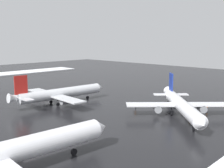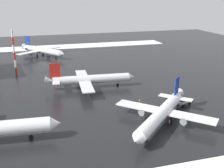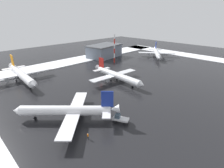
# 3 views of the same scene
# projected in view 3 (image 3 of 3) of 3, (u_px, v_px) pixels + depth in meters

# --- Properties ---
(ground_plane) EXTENTS (240.00, 240.00, 0.00)m
(ground_plane) POSITION_uv_depth(u_px,v_px,m) (137.00, 78.00, 85.11)
(ground_plane) COLOR black
(snow_bank_far) EXTENTS (152.00, 16.00, 0.35)m
(snow_bank_far) POSITION_uv_depth(u_px,v_px,m) (78.00, 60.00, 117.87)
(snow_bank_far) COLOR white
(snow_bank_far) RESTS_ON ground_plane
(snow_bank_left) EXTENTS (14.00, 116.00, 0.35)m
(snow_bank_left) POSITION_uv_depth(u_px,v_px,m) (193.00, 56.00, 128.94)
(snow_bank_left) COLOR white
(snow_bank_left) RESTS_ON ground_plane
(airplane_distant_tail) EXTENTS (24.31, 24.37, 9.23)m
(airplane_distant_tail) POSITION_uv_depth(u_px,v_px,m) (68.00, 111.00, 50.49)
(airplane_distant_tail) COLOR white
(airplane_distant_tail) RESTS_ON ground_plane
(airplane_far_rear) EXTENTS (25.69, 30.96, 9.19)m
(airplane_far_rear) POSITION_uv_depth(u_px,v_px,m) (117.00, 76.00, 79.27)
(airplane_far_rear) COLOR silver
(airplane_far_rear) RESTS_ON ground_plane
(airplane_foreground_jet) EXTENTS (26.57, 23.41, 9.31)m
(airplane_foreground_jet) POSITION_uv_depth(u_px,v_px,m) (157.00, 53.00, 124.22)
(airplane_foreground_jet) COLOR silver
(airplane_foreground_jet) RESTS_ON ground_plane
(airplane_parked_portside) EXTENTS (28.83, 34.75, 10.31)m
(airplane_parked_portside) POSITION_uv_depth(u_px,v_px,m) (21.00, 75.00, 79.25)
(airplane_parked_portside) COLOR white
(airplane_parked_portside) RESTS_ON ground_plane
(pushback_tug) EXTENTS (3.95, 5.10, 2.50)m
(pushback_tug) POSITION_uv_depth(u_px,v_px,m) (120.00, 118.00, 49.94)
(pushback_tug) COLOR silver
(pushback_tug) RESTS_ON ground_plane
(ground_crew_beside_wing) EXTENTS (0.36, 0.36, 1.71)m
(ground_crew_beside_wing) POSITION_uv_depth(u_px,v_px,m) (67.00, 121.00, 49.34)
(ground_crew_beside_wing) COLOR black
(ground_crew_beside_wing) RESTS_ON ground_plane
(ground_crew_mid_apron) EXTENTS (0.36, 0.36, 1.71)m
(ground_crew_mid_apron) POSITION_uv_depth(u_px,v_px,m) (101.00, 101.00, 60.40)
(ground_crew_mid_apron) COLOR black
(ground_crew_mid_apron) RESTS_ON ground_plane
(ground_crew_by_nose_gear) EXTENTS (0.36, 0.36, 1.71)m
(ground_crew_by_nose_gear) POSITION_uv_depth(u_px,v_px,m) (88.00, 136.00, 43.28)
(ground_crew_by_nose_gear) COLOR black
(ground_crew_by_nose_gear) RESTS_ON ground_plane
(antenna_mast) EXTENTS (0.70, 0.70, 17.85)m
(antenna_mast) POSITION_uv_depth(u_px,v_px,m) (114.00, 49.00, 108.95)
(antenna_mast) COLOR red
(antenna_mast) RESTS_ON ground_plane
(cargo_hangar) EXTENTS (26.96, 18.57, 8.80)m
(cargo_hangar) POSITION_uv_depth(u_px,v_px,m) (104.00, 51.00, 124.64)
(cargo_hangar) COLOR slate
(cargo_hangar) RESTS_ON ground_plane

